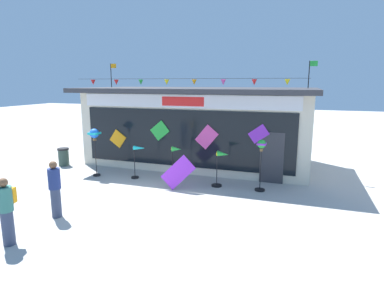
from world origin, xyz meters
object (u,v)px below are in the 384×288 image
kite_shop_building (199,125)px  display_kite_on_ground (178,172)px  wind_spinner_right (261,153)px  wind_spinner_center_left (175,160)px  wind_spinner_left (138,156)px  person_mid_plaza (7,210)px  trash_bin (64,157)px  wind_spinner_center_right (221,164)px  person_near_camera (55,189)px  wind_spinner_far_left (94,137)px

kite_shop_building → display_kite_on_ground: bearing=-82.8°
wind_spinner_right → wind_spinner_center_left: bearing=-178.6°
kite_shop_building → wind_spinner_right: kite_shop_building is taller
wind_spinner_center_left → wind_spinner_left: bearing=-179.1°
wind_spinner_right → person_mid_plaza: wind_spinner_right is taller
trash_bin → wind_spinner_center_left: bearing=-6.7°
person_mid_plaza → trash_bin: person_mid_plaza is taller
wind_spinner_center_right → display_kite_on_ground: bearing=-148.6°
kite_shop_building → person_mid_plaza: bearing=-101.4°
trash_bin → display_kite_on_ground: (6.40, -1.49, 0.23)m
wind_spinner_left → wind_spinner_center_right: 3.43m
kite_shop_building → wind_spinner_center_left: kite_shop_building is taller
wind_spinner_right → display_kite_on_ground: size_ratio=1.57×
person_near_camera → display_kite_on_ground: (2.48, 3.40, -0.20)m
kite_shop_building → person_near_camera: (-1.95, -7.60, -0.98)m
wind_spinner_far_left → person_near_camera: (1.43, -3.95, -0.81)m
wind_spinner_far_left → wind_spinner_center_left: (3.47, 0.25, -0.77)m
kite_shop_building → person_mid_plaza: (-1.87, -9.28, -0.95)m
wind_spinner_left → person_mid_plaza: (-0.35, -5.85, -0.04)m
display_kite_on_ground → person_near_camera: bearing=-126.1°
person_near_camera → person_mid_plaza: 1.69m
kite_shop_building → wind_spinner_center_right: size_ratio=7.72×
wind_spinner_left → wind_spinner_center_left: wind_spinner_center_left is taller
wind_spinner_far_left → wind_spinner_center_right: 5.36m
wind_spinner_left → wind_spinner_right: (4.90, 0.11, 0.47)m
kite_shop_building → wind_spinner_left: (-1.52, -3.43, -0.91)m
wind_spinner_far_left → wind_spinner_right: bearing=2.8°
trash_bin → wind_spinner_center_right: bearing=-4.8°
wind_spinner_center_right → person_mid_plaza: size_ratio=0.82×
person_near_camera → person_mid_plaza: (0.08, -1.69, 0.03)m
wind_spinner_center_right → wind_spinner_center_left: bearing=-178.5°
trash_bin → display_kite_on_ground: display_kite_on_ground is taller
wind_spinner_far_left → trash_bin: wind_spinner_far_left is taller
person_near_camera → person_mid_plaza: bearing=-39.1°
person_mid_plaza → trash_bin: 7.71m
kite_shop_building → wind_spinner_left: kite_shop_building is taller
wind_spinner_center_left → wind_spinner_center_right: wind_spinner_center_left is taller
wind_spinner_right → trash_bin: bearing=176.2°
wind_spinner_far_left → wind_spinner_left: size_ratio=1.47×
wind_spinner_far_left → trash_bin: 2.93m
kite_shop_building → display_kite_on_ground: (0.53, -4.20, -1.18)m
wind_spinner_right → person_near_camera: (-5.33, -4.27, -0.55)m
wind_spinner_right → wind_spinner_left: bearing=-178.8°
wind_spinner_far_left → wind_spinner_left: (1.86, 0.22, -0.74)m
wind_spinner_far_left → wind_spinner_right: 6.77m
wind_spinner_left → display_kite_on_ground: bearing=-20.5°
wind_spinner_center_left → display_kite_on_ground: size_ratio=1.20×
kite_shop_building → person_near_camera: kite_shop_building is taller
wind_spinner_center_right → display_kite_on_ground: size_ratio=1.14×
kite_shop_building → wind_spinner_far_left: 4.98m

